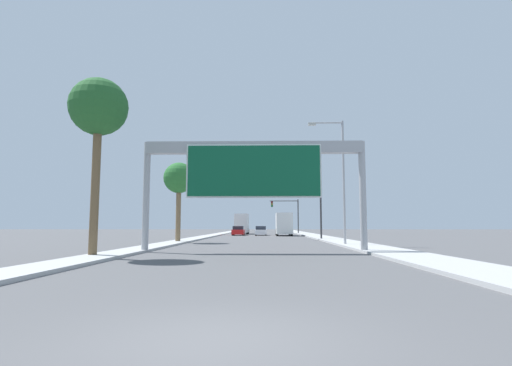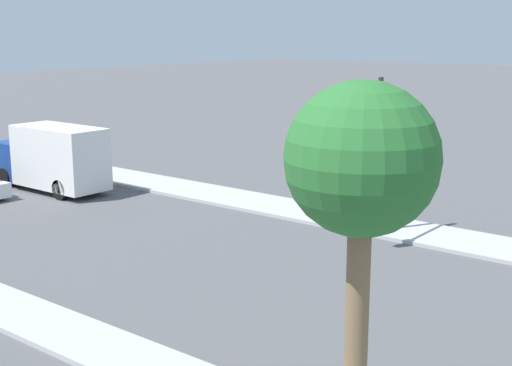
{
  "view_description": "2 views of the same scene",
  "coord_description": "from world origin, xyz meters",
  "px_view_note": "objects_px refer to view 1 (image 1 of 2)",
  "views": [
    {
      "loc": [
        0.66,
        -5.65,
        1.58
      ],
      "look_at": [
        0.0,
        23.66,
        4.69
      ],
      "focal_mm": 28.0,
      "sensor_mm": 36.0,
      "label": 1
    },
    {
      "loc": [
        -18.22,
        24.38,
        8.19
      ],
      "look_at": [
        0.69,
        39.42,
        2.98
      ],
      "focal_mm": 50.0,
      "sensor_mm": 36.0,
      "label": 2
    }
  ],
  "objects_px": {
    "car_far_left": "(261,231)",
    "palm_tree_foreground": "(99,110)",
    "traffic_light_near_intersection": "(309,200)",
    "sign_gantry": "(254,165)",
    "traffic_light_mid_block": "(289,210)",
    "palm_tree_background": "(179,179)",
    "truck_box_primary": "(284,224)",
    "car_near_left": "(238,231)",
    "street_lamp_right": "(339,172)",
    "truck_box_secondary": "(242,224)"
  },
  "relations": [
    {
      "from": "car_near_left",
      "to": "traffic_light_near_intersection",
      "type": "xyz_separation_m",
      "value": [
        9.0,
        -18.79,
        3.58
      ]
    },
    {
      "from": "car_near_left",
      "to": "traffic_light_mid_block",
      "type": "height_order",
      "value": "traffic_light_mid_block"
    },
    {
      "from": "street_lamp_right",
      "to": "truck_box_secondary",
      "type": "bearing_deg",
      "value": 103.77
    },
    {
      "from": "sign_gantry",
      "to": "car_far_left",
      "type": "xyz_separation_m",
      "value": [
        0.0,
        39.04,
        -4.45
      ]
    },
    {
      "from": "palm_tree_background",
      "to": "street_lamp_right",
      "type": "relative_size",
      "value": 0.74
    },
    {
      "from": "sign_gantry",
      "to": "car_near_left",
      "type": "relative_size",
      "value": 3.04
    },
    {
      "from": "traffic_light_mid_block",
      "to": "palm_tree_background",
      "type": "bearing_deg",
      "value": -108.26
    },
    {
      "from": "street_lamp_right",
      "to": "palm_tree_foreground",
      "type": "bearing_deg",
      "value": -140.79
    },
    {
      "from": "truck_box_secondary",
      "to": "car_near_left",
      "type": "bearing_deg",
      "value": -90.0
    },
    {
      "from": "truck_box_primary",
      "to": "palm_tree_background",
      "type": "xyz_separation_m",
      "value": [
        -10.76,
        -24.41,
        4.07
      ]
    },
    {
      "from": "palm_tree_background",
      "to": "street_lamp_right",
      "type": "bearing_deg",
      "value": -20.22
    },
    {
      "from": "palm_tree_foreground",
      "to": "sign_gantry",
      "type": "bearing_deg",
      "value": 26.83
    },
    {
      "from": "car_far_left",
      "to": "car_near_left",
      "type": "relative_size",
      "value": 0.97
    },
    {
      "from": "traffic_light_mid_block",
      "to": "palm_tree_background",
      "type": "relative_size",
      "value": 0.86
    },
    {
      "from": "truck_box_primary",
      "to": "palm_tree_background",
      "type": "height_order",
      "value": "palm_tree_background"
    },
    {
      "from": "traffic_light_near_intersection",
      "to": "palm_tree_background",
      "type": "bearing_deg",
      "value": -150.16
    },
    {
      "from": "car_near_left",
      "to": "sign_gantry",
      "type": "bearing_deg",
      "value": -84.86
    },
    {
      "from": "palm_tree_foreground",
      "to": "street_lamp_right",
      "type": "xyz_separation_m",
      "value": [
        14.32,
        11.68,
        -1.63
      ]
    },
    {
      "from": "traffic_light_near_intersection",
      "to": "palm_tree_foreground",
      "type": "bearing_deg",
      "value": -118.88
    },
    {
      "from": "car_far_left",
      "to": "palm_tree_foreground",
      "type": "xyz_separation_m",
      "value": [
        -7.79,
        -42.98,
        6.72
      ]
    },
    {
      "from": "truck_box_primary",
      "to": "traffic_light_mid_block",
      "type": "bearing_deg",
      "value": 83.15
    },
    {
      "from": "car_far_left",
      "to": "truck_box_primary",
      "type": "distance_m",
      "value": 4.07
    },
    {
      "from": "car_far_left",
      "to": "palm_tree_background",
      "type": "distance_m",
      "value": 27.68
    },
    {
      "from": "sign_gantry",
      "to": "palm_tree_background",
      "type": "relative_size",
      "value": 1.81
    },
    {
      "from": "traffic_light_near_intersection",
      "to": "street_lamp_right",
      "type": "distance_m",
      "value": 12.53
    },
    {
      "from": "car_far_left",
      "to": "palm_tree_foreground",
      "type": "distance_m",
      "value": 44.19
    },
    {
      "from": "palm_tree_background",
      "to": "truck_box_primary",
      "type": "bearing_deg",
      "value": 66.21
    },
    {
      "from": "traffic_light_near_intersection",
      "to": "sign_gantry",
      "type": "bearing_deg",
      "value": -105.26
    },
    {
      "from": "sign_gantry",
      "to": "car_near_left",
      "type": "xyz_separation_m",
      "value": [
        -3.5,
        38.94,
        -4.45
      ]
    },
    {
      "from": "truck_box_primary",
      "to": "traffic_light_near_intersection",
      "type": "height_order",
      "value": "traffic_light_near_intersection"
    },
    {
      "from": "traffic_light_near_intersection",
      "to": "palm_tree_foreground",
      "type": "height_order",
      "value": "palm_tree_foreground"
    },
    {
      "from": "car_far_left",
      "to": "palm_tree_background",
      "type": "bearing_deg",
      "value": -105.48
    },
    {
      "from": "traffic_light_near_intersection",
      "to": "truck_box_primary",
      "type": "bearing_deg",
      "value": 96.66
    },
    {
      "from": "car_far_left",
      "to": "truck_box_secondary",
      "type": "bearing_deg",
      "value": 109.98
    },
    {
      "from": "sign_gantry",
      "to": "street_lamp_right",
      "type": "relative_size",
      "value": 1.35
    },
    {
      "from": "car_near_left",
      "to": "truck_box_secondary",
      "type": "distance_m",
      "value": 9.79
    },
    {
      "from": "sign_gantry",
      "to": "traffic_light_mid_block",
      "type": "distance_m",
      "value": 50.4
    },
    {
      "from": "traffic_light_near_intersection",
      "to": "traffic_light_mid_block",
      "type": "relative_size",
      "value": 1.01
    },
    {
      "from": "car_far_left",
      "to": "palm_tree_background",
      "type": "height_order",
      "value": "palm_tree_background"
    },
    {
      "from": "sign_gantry",
      "to": "palm_tree_background",
      "type": "height_order",
      "value": "palm_tree_background"
    },
    {
      "from": "sign_gantry",
      "to": "car_near_left",
      "type": "bearing_deg",
      "value": 95.14
    },
    {
      "from": "car_far_left",
      "to": "palm_tree_foreground",
      "type": "bearing_deg",
      "value": -100.27
    },
    {
      "from": "car_near_left",
      "to": "truck_box_primary",
      "type": "relative_size",
      "value": 0.61
    },
    {
      "from": "palm_tree_background",
      "to": "traffic_light_mid_block",
      "type": "bearing_deg",
      "value": 71.74
    },
    {
      "from": "car_near_left",
      "to": "traffic_light_near_intersection",
      "type": "height_order",
      "value": "traffic_light_near_intersection"
    },
    {
      "from": "car_far_left",
      "to": "palm_tree_foreground",
      "type": "height_order",
      "value": "palm_tree_foreground"
    },
    {
      "from": "sign_gantry",
      "to": "car_far_left",
      "type": "distance_m",
      "value": 39.29
    },
    {
      "from": "palm_tree_foreground",
      "to": "traffic_light_mid_block",
      "type": "bearing_deg",
      "value": 76.64
    },
    {
      "from": "traffic_light_near_intersection",
      "to": "palm_tree_background",
      "type": "height_order",
      "value": "palm_tree_background"
    },
    {
      "from": "sign_gantry",
      "to": "car_far_left",
      "type": "bearing_deg",
      "value": 90.0
    }
  ]
}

